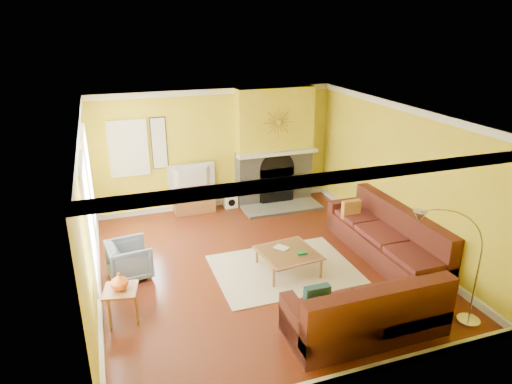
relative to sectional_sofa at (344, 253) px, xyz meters
name	(u,v)px	position (x,y,z in m)	size (l,w,h in m)	color
floor	(259,265)	(-1.20, 0.85, -0.46)	(5.50, 6.00, 0.02)	maroon
ceiling	(260,114)	(-1.20, 0.85, 2.26)	(5.50, 6.00, 0.02)	white
wall_back	(215,149)	(-1.20, 3.86, 0.90)	(5.50, 0.02, 2.70)	yellow
wall_front	(351,287)	(-1.20, -2.16, 0.90)	(5.50, 0.02, 2.70)	yellow
wall_left	(86,216)	(-3.96, 0.85, 0.90)	(0.02, 6.00, 2.70)	yellow
wall_right	(399,177)	(1.56, 0.85, 0.90)	(0.02, 6.00, 2.70)	yellow
baseboard	(259,262)	(-1.20, 0.85, -0.39)	(5.50, 6.00, 0.12)	white
crown_molding	(260,118)	(-1.20, 0.85, 2.19)	(5.50, 6.00, 0.12)	white
window_left_near	(88,179)	(-3.92, 2.15, 1.05)	(0.06, 1.22, 1.72)	white
window_left_far	(87,222)	(-3.92, 0.25, 1.05)	(0.06, 1.22, 1.72)	white
window_back	(128,148)	(-3.10, 3.81, 1.10)	(0.82, 0.06, 1.22)	white
wall_art	(159,143)	(-2.45, 3.82, 1.15)	(0.34, 0.04, 1.14)	white
fireplace	(274,146)	(0.15, 3.65, 0.90)	(1.80, 0.40, 2.70)	gray
mantel	(278,153)	(0.15, 3.41, 0.80)	(1.92, 0.22, 0.08)	white
hearth	(282,208)	(0.15, 3.10, -0.42)	(1.80, 0.70, 0.06)	gray
sunburst	(278,123)	(0.15, 3.42, 1.50)	(0.70, 0.04, 0.70)	olive
rug	(284,269)	(-0.85, 0.55, -0.44)	(2.40, 1.80, 0.02)	beige
sectional_sofa	(344,253)	(0.00, 0.00, 0.00)	(3.10, 3.70, 0.90)	#56221B
coffee_table	(288,261)	(-0.80, 0.50, -0.26)	(0.94, 0.94, 0.37)	white
media_console	(194,201)	(-1.80, 3.60, -0.20)	(0.91, 0.41, 0.50)	#9D6739
tv	(193,178)	(-1.80, 3.60, 0.36)	(1.06, 0.14, 0.61)	black
subwoofer	(230,200)	(-0.95, 3.63, -0.30)	(0.31, 0.31, 0.31)	white
armchair	(129,260)	(-3.40, 1.20, -0.13)	(0.67, 0.69, 0.63)	slate
side_table	(122,304)	(-3.60, 0.00, -0.19)	(0.47, 0.47, 0.51)	#9D6739
vase	(119,281)	(-3.60, 0.00, 0.20)	(0.26, 0.26, 0.27)	orange
book	(279,250)	(-0.94, 0.59, -0.07)	(0.18, 0.24, 0.02)	white
arc_lamp	(449,271)	(0.59, -1.70, 0.50)	(1.23, 0.36, 1.90)	silver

